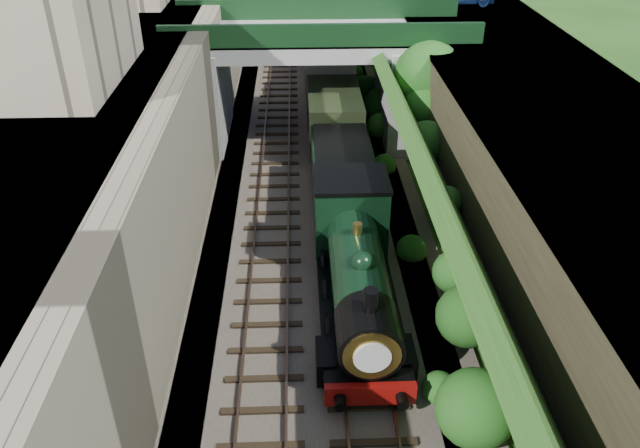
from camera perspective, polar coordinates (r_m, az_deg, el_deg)
The scene contains 14 objects.
trackbed at distance 33.17m, azimuth -0.63°, elevation 5.25°, with size 10.00×90.00×0.20m, color #473F38.
retaining_wall at distance 32.15m, azimuth -10.68°, elevation 10.44°, with size 1.00×90.00×7.00m, color #756B56.
street_plateau_left at distance 32.85m, azimuth -16.82°, elevation 10.09°, with size 6.00×90.00×7.00m, color #262628.
street_plateau_right at distance 33.55m, azimuth 16.04°, elevation 9.96°, with size 8.00×90.00×6.25m, color #262628.
embankment_slope at distance 30.06m, azimuth 9.07°, elevation 7.40°, with size 4.55×90.00×6.37m.
track_left at distance 33.12m, azimuth -4.11°, elevation 5.40°, with size 2.50×90.00×0.20m.
track_right at distance 33.15m, azimuth 1.45°, elevation 5.51°, with size 2.50×90.00×0.20m.
road_bridge at distance 35.44m, azimuth 0.71°, elevation 13.93°, with size 16.00×6.40×7.25m.
building_near at distance 25.95m, azimuth -22.75°, elevation 16.36°, with size 4.00×8.00×4.00m, color gray.
tree at distance 32.46m, azimuth 10.06°, elevation 12.85°, with size 3.60×3.80×6.60m.
locomotive at distance 22.09m, azimuth 3.35°, elevation -4.18°, with size 3.10×10.23×3.83m.
tender at distance 28.50m, azimuth 2.03°, elevation 4.01°, with size 2.70×6.00×3.05m.
coach_front at distance 39.95m, azimuth 0.77°, elevation 12.92°, with size 2.90×18.00×3.70m.
coach_middle at distance 58.06m, azimuth -0.20°, elevation 18.82°, with size 2.90×18.00×3.70m.
Camera 1 is at (-0.77, -9.75, 14.74)m, focal length 35.00 mm.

